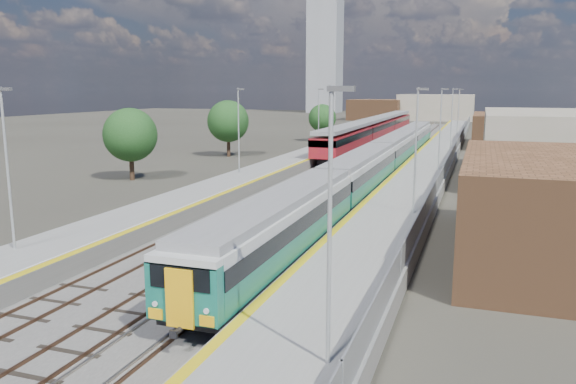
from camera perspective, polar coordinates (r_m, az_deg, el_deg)
The scene contains 11 objects.
ground at distance 63.26m, azimuth 9.52°, elevation 2.61°, with size 320.00×320.00×0.00m, color #47443A.
ballast_bed at distance 66.09m, azimuth 7.96°, elevation 3.01°, with size 10.50×155.00×0.06m, color #565451.
tracks at distance 67.60m, azimuth 8.73°, elevation 3.22°, with size 8.96×160.00×0.17m.
platform_right at distance 65.02m, azimuth 14.50°, elevation 3.11°, with size 4.70×155.00×8.52m.
platform_left at distance 67.63m, azimuth 2.30°, elevation 3.69°, with size 4.30×155.00×8.52m.
buildings at distance 153.12m, azimuth 8.47°, elevation 11.14°, with size 72.00×185.50×40.00m.
green_train at distance 53.06m, azimuth 9.40°, elevation 3.39°, with size 2.66×74.22×2.93m.
red_train at distance 89.45m, azimuth 8.87°, elevation 6.35°, with size 3.07×62.27×3.88m.
tree_a at distance 54.22m, azimuth -15.74°, elevation 5.60°, with size 4.97×4.97×6.74m.
tree_b at distance 71.27m, azimuth -6.11°, elevation 7.16°, with size 5.22×5.22×7.08m.
tree_c at distance 91.79m, azimuth 3.50°, elevation 7.51°, with size 4.47×4.47×6.06m.
Camera 1 is at (10.21, -11.86, 8.41)m, focal length 35.00 mm.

